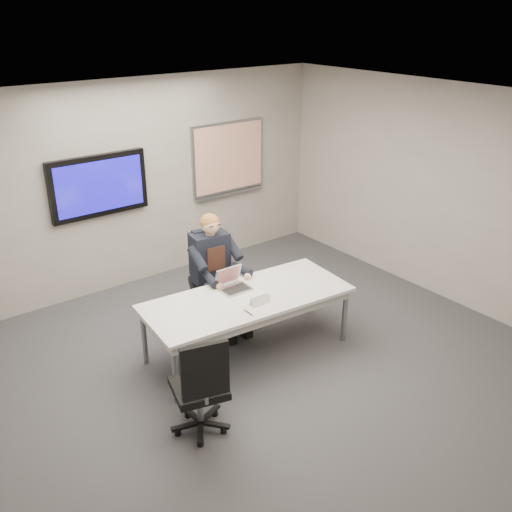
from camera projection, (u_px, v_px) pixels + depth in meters
floor at (272, 377)px, 6.07m from camera, size 6.00×6.00×0.02m
ceiling at (275, 110)px, 4.93m from camera, size 6.00×6.00×0.02m
wall_back at (133, 185)px, 7.67m from camera, size 6.00×0.02×2.80m
wall_right at (458, 198)px, 7.17m from camera, size 0.02×6.00×2.80m
conference_table at (247, 303)px, 6.28m from camera, size 2.38×1.17×0.71m
tv_display at (99, 186)px, 7.32m from camera, size 1.30×0.09×0.80m
whiteboard at (229, 159)px, 8.46m from camera, size 1.25×0.08×1.10m
office_chair_far at (210, 293)px, 7.09m from camera, size 0.69×0.69×1.10m
office_chair_near at (201, 403)px, 5.17m from camera, size 0.62×0.62×1.06m
seated_person at (219, 285)px, 6.79m from camera, size 0.47×0.80×1.42m
laptop at (232, 283)px, 6.40m from camera, size 0.34×0.32×0.24m
name_tent at (260, 300)px, 6.07m from camera, size 0.23×0.06×0.09m
pen at (248, 312)px, 5.91m from camera, size 0.02×0.15×0.01m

